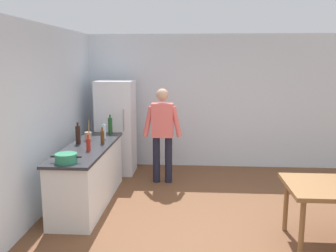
% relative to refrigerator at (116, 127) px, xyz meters
% --- Properties ---
extents(ground_plane, '(14.00, 14.00, 0.00)m').
position_rel_refrigerator_xyz_m(ground_plane, '(1.90, -2.40, -0.90)').
color(ground_plane, brown).
extents(wall_back, '(6.40, 0.12, 2.70)m').
position_rel_refrigerator_xyz_m(wall_back, '(1.90, 0.60, 0.45)').
color(wall_back, silver).
rests_on(wall_back, ground_plane).
extents(wall_left, '(0.12, 5.60, 2.70)m').
position_rel_refrigerator_xyz_m(wall_left, '(-0.70, -2.20, 0.45)').
color(wall_left, silver).
rests_on(wall_left, ground_plane).
extents(kitchen_counter, '(0.64, 2.20, 0.90)m').
position_rel_refrigerator_xyz_m(kitchen_counter, '(-0.10, -1.60, -0.45)').
color(kitchen_counter, white).
rests_on(kitchen_counter, ground_plane).
extents(refrigerator, '(0.70, 0.67, 1.80)m').
position_rel_refrigerator_xyz_m(refrigerator, '(0.00, 0.00, 0.00)').
color(refrigerator, white).
rests_on(refrigerator, ground_plane).
extents(person, '(0.70, 0.22, 1.70)m').
position_rel_refrigerator_xyz_m(person, '(0.95, -0.55, 0.08)').
color(person, '#1E1E2D').
rests_on(person, ground_plane).
extents(cooking_pot, '(0.40, 0.28, 0.12)m').
position_rel_refrigerator_xyz_m(cooking_pot, '(-0.12, -2.50, 0.06)').
color(cooking_pot, '#2D845B').
rests_on(cooking_pot, kitchen_counter).
extents(utensil_jar, '(0.11, 0.11, 0.32)m').
position_rel_refrigerator_xyz_m(utensil_jar, '(-0.21, -1.19, 0.08)').
color(utensil_jar, tan).
rests_on(utensil_jar, kitchen_counter).
extents(bottle_beer_brown, '(0.06, 0.06, 0.26)m').
position_rel_refrigerator_xyz_m(bottle_beer_brown, '(0.08, -1.41, 0.11)').
color(bottle_beer_brown, '#5B3314').
rests_on(bottle_beer_brown, kitchen_counter).
extents(bottle_sauce_red, '(0.06, 0.06, 0.24)m').
position_rel_refrigerator_xyz_m(bottle_sauce_red, '(-0.01, -1.86, 0.10)').
color(bottle_sauce_red, '#B22319').
rests_on(bottle_sauce_red, kitchen_counter).
extents(bottle_wine_green, '(0.08, 0.08, 0.34)m').
position_rel_refrigerator_xyz_m(bottle_wine_green, '(0.03, -0.62, 0.15)').
color(bottle_wine_green, '#1E5123').
rests_on(bottle_wine_green, kitchen_counter).
extents(bottle_water_clear, '(0.07, 0.07, 0.30)m').
position_rel_refrigerator_xyz_m(bottle_water_clear, '(0.02, -1.06, 0.13)').
color(bottle_water_clear, silver).
rests_on(bottle_water_clear, kitchen_counter).
extents(bottle_wine_dark, '(0.08, 0.08, 0.34)m').
position_rel_refrigerator_xyz_m(bottle_wine_dark, '(-0.29, -1.45, 0.15)').
color(bottle_wine_dark, black).
rests_on(bottle_wine_dark, kitchen_counter).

